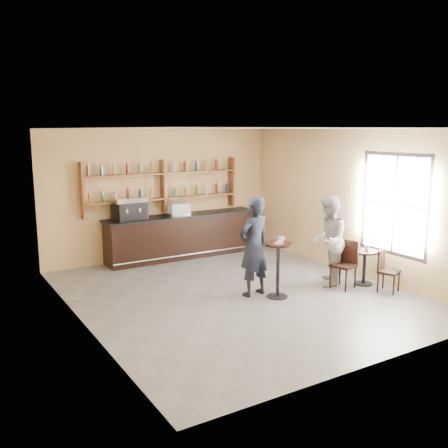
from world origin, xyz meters
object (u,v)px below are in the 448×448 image
pedestal_table (278,270)px  cafe_table (364,268)px  espresso_machine (130,209)px  chair_south (389,271)px  chair_west (343,265)px  patron_second (328,241)px  man_main (254,247)px  pastry_case (178,209)px  bar_counter (183,236)px

pedestal_table → cafe_table: pedestal_table is taller
espresso_machine → chair_south: espresso_machine is taller
chair_west → patron_second: patron_second is taller
espresso_machine → pedestal_table: bearing=-73.2°
pedestal_table → chair_south: size_ratio=1.26×
man_main → patron_second: size_ratio=1.04×
pedestal_table → man_main: man_main is taller
chair_south → patron_second: bearing=104.0°
pastry_case → man_main: (-0.04, -3.36, -0.27)m
espresso_machine → chair_south: 5.93m
pastry_case → chair_south: bearing=-56.2°
chair_south → patron_second: (-0.73, 0.98, 0.51)m
chair_south → espresso_machine: bearing=105.5°
bar_counter → pedestal_table: bar_counter is taller
espresso_machine → patron_second: 4.65m
bar_counter → pastry_case: pastry_case is taller
bar_counter → chair_south: (2.23, -4.61, -0.12)m
cafe_table → chair_west: bearing=174.8°
espresso_machine → pastry_case: size_ratio=1.47×
man_main → chair_south: size_ratio=2.29×
man_main → chair_west: bearing=152.2°
bar_counter → espresso_machine: size_ratio=5.44×
man_main → chair_south: (2.39, -1.24, -0.55)m
pedestal_table → chair_west: (1.48, -0.24, -0.05)m
chair_south → chair_west: bearing=110.1°
pastry_case → patron_second: patron_second is taller
man_main → cafe_table: (2.34, -0.64, -0.61)m
chair_south → patron_second: size_ratio=0.45×
bar_counter → cafe_table: bearing=-61.4°
espresso_machine → chair_west: bearing=-58.3°
chair_west → pastry_case: bearing=-170.5°
espresso_machine → pedestal_table: 4.11m
man_main → patron_second: man_main is taller
cafe_table → chair_south: chair_south is taller
bar_counter → man_main: size_ratio=2.08×
espresso_machine → patron_second: (2.89, -3.62, -0.42)m
cafe_table → espresso_machine: bearing=131.7°
chair_west → bar_counter: bearing=-172.0°
pastry_case → pedestal_table: bearing=-79.1°
pedestal_table → espresso_machine: bearing=112.5°
pastry_case → patron_second: (1.63, -3.62, -0.30)m
man_main → patron_second: bearing=161.6°
pedestal_table → patron_second: bearing=4.1°
pastry_case → espresso_machine: bearing=-173.3°
espresso_machine → chair_west: size_ratio=0.76×
chair_west → patron_second: 0.57m
pastry_case → cafe_table: 4.71m
man_main → bar_counter: bearing=-102.3°
pedestal_table → man_main: 0.64m
bar_counter → espresso_machine: (-1.38, 0.00, 0.81)m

